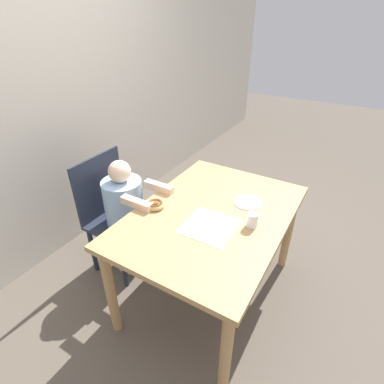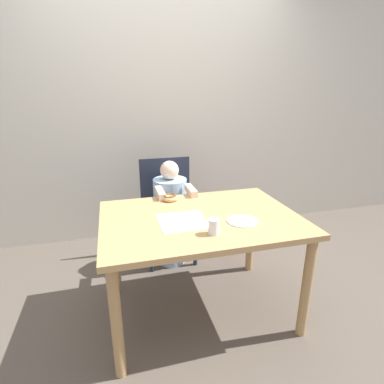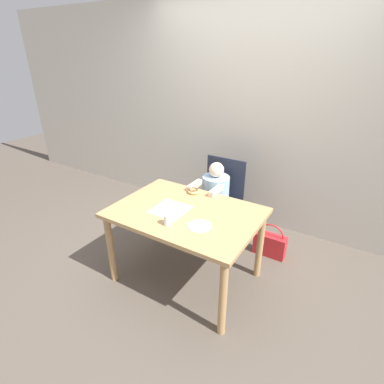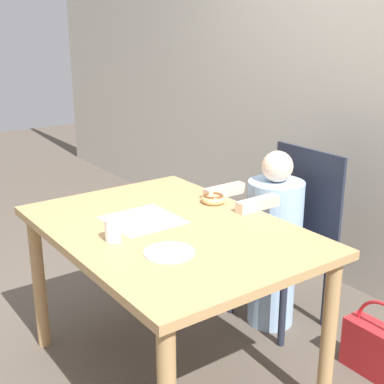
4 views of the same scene
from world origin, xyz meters
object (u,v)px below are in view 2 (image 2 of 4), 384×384
Objects in this scene: child_figure at (171,215)px; handbag at (232,236)px; chair at (168,208)px; cup at (213,227)px; donut at (170,198)px.

handbag is at bearing 6.99° from child_figure.
child_figure is 2.53× the size of handbag.
chair reaches higher than cup.
handbag is 1.30m from cup.
chair is 0.12m from child_figure.
chair is 8.05× the size of donut.
child_figure is 0.70m from handbag.
handbag is (0.61, 0.08, -0.32)m from child_figure.
donut is (-0.07, -0.33, 0.28)m from child_figure.
child_figure is at bearing -173.01° from handbag.
chair is at bearing 93.33° from cup.
chair reaches higher than donut.
donut is (-0.07, -0.45, 0.27)m from chair.
handbag is 4.21× the size of cup.
child_figure is 0.98m from cup.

